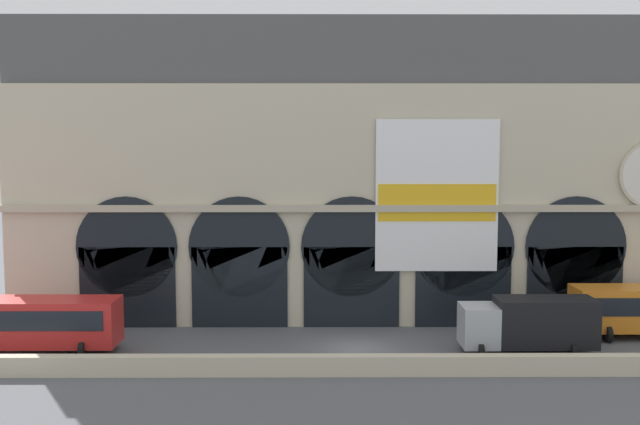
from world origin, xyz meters
TOP-DOWN VIEW (x-y plane):
  - ground_plane at (0.00, 0.00)m, footprint 200.00×200.00m
  - quay_parapet_wall at (0.00, -4.69)m, footprint 90.00×0.70m
  - station_building at (0.03, 7.78)m, footprint 44.48×5.96m
  - bus_west at (-18.92, -0.75)m, footprint 11.00×3.25m
  - box_truck_mideast at (9.74, -0.80)m, footprint 7.50×2.91m

SIDE VIEW (x-z plane):
  - ground_plane at x=0.00m, z-range 0.00..0.00m
  - quay_parapet_wall at x=0.00m, z-range 0.00..1.04m
  - box_truck_mideast at x=9.74m, z-range 0.14..3.26m
  - bus_west at x=-18.92m, z-range 0.23..3.33m
  - station_building at x=0.03m, z-range -0.28..19.60m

